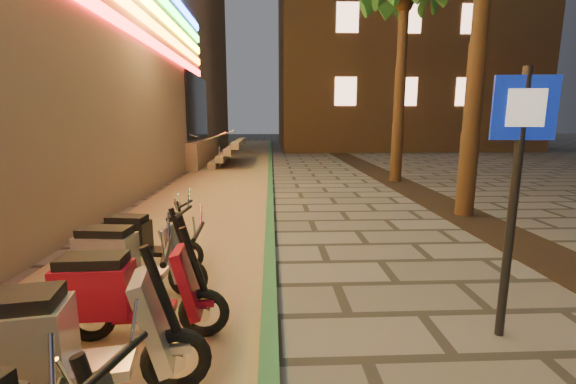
{
  "coord_description": "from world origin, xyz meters",
  "views": [
    {
      "loc": [
        -0.87,
        -1.5,
        2.18
      ],
      "look_at": [
        -0.64,
        3.71,
        1.2
      ],
      "focal_mm": 24.0,
      "sensor_mm": 36.0,
      "label": 1
    }
  ],
  "objects_px": {
    "pedestrian_sign": "(518,169)",
    "scooter_6": "(56,343)",
    "scooter_9": "(143,239)",
    "scooter_8": "(126,258)",
    "scooter_7": "(122,293)"
  },
  "relations": [
    {
      "from": "scooter_7",
      "to": "scooter_9",
      "type": "xyz_separation_m",
      "value": [
        -0.43,
        1.94,
        -0.06
      ]
    },
    {
      "from": "pedestrian_sign",
      "to": "scooter_7",
      "type": "distance_m",
      "value": 4.0
    },
    {
      "from": "pedestrian_sign",
      "to": "scooter_6",
      "type": "xyz_separation_m",
      "value": [
        -3.95,
        -0.86,
        -1.17
      ]
    },
    {
      "from": "scooter_9",
      "to": "pedestrian_sign",
      "type": "bearing_deg",
      "value": -16.22
    },
    {
      "from": "pedestrian_sign",
      "to": "scooter_6",
      "type": "height_order",
      "value": "pedestrian_sign"
    },
    {
      "from": "scooter_6",
      "to": "scooter_8",
      "type": "height_order",
      "value": "scooter_6"
    },
    {
      "from": "scooter_6",
      "to": "scooter_8",
      "type": "relative_size",
      "value": 1.1
    },
    {
      "from": "scooter_6",
      "to": "scooter_8",
      "type": "xyz_separation_m",
      "value": [
        -0.2,
        1.96,
        -0.05
      ]
    },
    {
      "from": "scooter_7",
      "to": "scooter_8",
      "type": "bearing_deg",
      "value": 106.04
    },
    {
      "from": "scooter_7",
      "to": "scooter_9",
      "type": "distance_m",
      "value": 1.99
    },
    {
      "from": "scooter_8",
      "to": "scooter_7",
      "type": "bearing_deg",
      "value": -65.9
    },
    {
      "from": "pedestrian_sign",
      "to": "scooter_9",
      "type": "relative_size",
      "value": 1.8
    },
    {
      "from": "scooter_8",
      "to": "scooter_9",
      "type": "xyz_separation_m",
      "value": [
        -0.1,
        0.93,
        -0.05
      ]
    },
    {
      "from": "scooter_9",
      "to": "scooter_8",
      "type": "bearing_deg",
      "value": -74.46
    },
    {
      "from": "scooter_8",
      "to": "scooter_6",
      "type": "bearing_deg",
      "value": -78.06
    }
  ]
}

